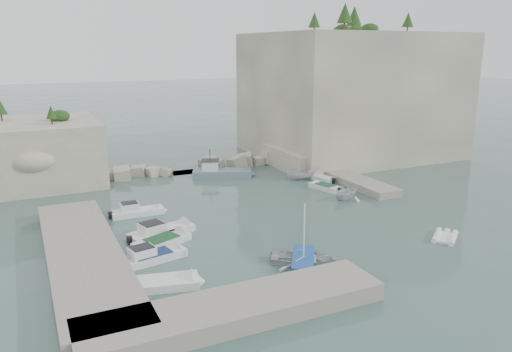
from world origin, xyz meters
name	(u,v)px	position (x,y,z in m)	size (l,w,h in m)	color
ground	(285,224)	(0.00, 0.00, 0.00)	(400.00, 400.00, 0.00)	#42635A
cliff_east	(350,95)	(23.00, 23.00, 8.50)	(26.00, 22.00, 17.00)	beige
cliff_terrace	(307,157)	(13.00, 18.00, 1.25)	(8.00, 10.00, 2.50)	beige
outcrop_west	(25,153)	(-20.00, 25.00, 3.50)	(16.00, 14.00, 7.00)	beige
quay_west	(84,256)	(-17.00, -1.00, 0.55)	(5.00, 24.00, 1.10)	#9E9689
quay_south	(237,309)	(-10.00, -12.50, 0.55)	(18.00, 4.00, 1.10)	#9E9689
ledge_east	(346,177)	(13.50, 10.00, 0.40)	(3.00, 16.00, 0.80)	#9E9689
breakwater	(194,166)	(-1.00, 22.00, 0.70)	(28.00, 3.00, 1.40)	beige
motorboat_a	(138,215)	(-11.15, 8.12, 0.00)	(5.22, 1.55, 1.40)	white
motorboat_b	(162,235)	(-10.53, 2.08, 0.00)	(6.06, 1.98, 1.40)	white
motorboat_c	(162,245)	(-11.02, 0.07, 0.00)	(5.07, 1.84, 0.70)	white
motorboat_d	(152,261)	(-12.48, -2.66, 0.00)	(5.54, 1.65, 1.40)	white
motorboat_e	(165,287)	(-12.72, -7.02, 0.00)	(4.81, 1.97, 0.70)	white
rowboat	(303,263)	(-2.71, -7.71, 0.00)	(3.41, 4.77, 0.99)	silver
inflatable_dinghy	(445,239)	(10.08, -8.59, 0.00)	(3.26, 1.58, 0.44)	white
tender_east_a	(346,199)	(9.26, 3.99, 0.00)	(3.09, 3.58, 1.89)	silver
tender_east_b	(325,190)	(9.27, 7.83, 0.00)	(4.20, 1.43, 0.70)	white
tender_east_c	(320,180)	(10.98, 11.53, 0.00)	(4.25, 1.37, 0.70)	silver
tender_east_d	(304,179)	(9.42, 12.72, 0.00)	(1.65, 4.38, 1.69)	silver
work_boat	(222,177)	(1.14, 17.99, 0.00)	(7.60, 2.25, 2.20)	slate
rowboat_mast	(304,229)	(-2.71, -7.71, 2.59)	(0.10, 0.10, 4.20)	white
vegetation	(316,26)	(17.83, 24.40, 17.93)	(53.48, 13.88, 13.40)	#1E4219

